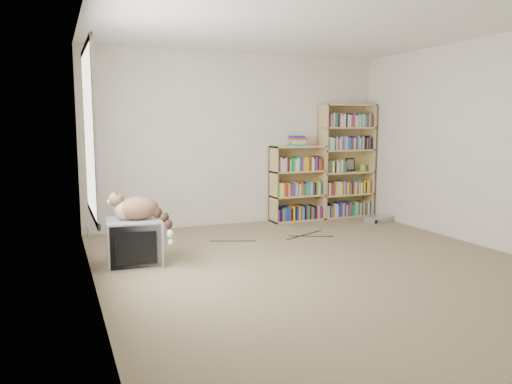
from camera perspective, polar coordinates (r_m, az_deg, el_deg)
name	(u,v)px	position (r m, az deg, el deg)	size (l,w,h in m)	color
floor	(322,266)	(5.32, 7.51, -8.40)	(4.50, 5.00, 0.01)	gray
wall_back	(239,140)	(7.39, -1.98, 6.02)	(4.50, 0.02, 2.50)	beige
wall_left	(91,151)	(4.45, -18.37, 4.48)	(0.02, 5.00, 2.50)	beige
wall_right	(490,143)	(6.53, 25.22, 5.06)	(0.02, 5.00, 2.50)	beige
ceiling	(326,18)	(5.21, 8.02, 19.04)	(4.50, 5.00, 0.02)	white
window	(90,133)	(4.64, -18.47, 6.45)	(0.02, 1.22, 1.52)	white
crt_tv	(134,242)	(5.45, -13.75, -5.56)	(0.59, 0.55, 0.48)	#959597
cat	(142,212)	(5.32, -12.89, -2.19)	(0.64, 0.53, 0.53)	#342115
bookcase_tall	(346,164)	(8.06, 10.20, 3.17)	(0.89, 0.30, 1.78)	tan
bookcase_short	(297,187)	(7.67, 4.70, 0.63)	(0.84, 0.30, 1.15)	tan
book_stack	(298,141)	(7.61, 4.79, 5.85)	(0.22, 0.28, 0.15)	#CD411B
green_mug	(362,168)	(8.22, 12.06, 2.74)	(0.10, 0.10, 0.11)	#70C337
framed_print	(350,164)	(8.20, 10.71, 3.12)	(0.15, 0.01, 0.20)	black
dvd_player	(379,219)	(7.82, 13.84, -3.01)	(0.38, 0.27, 0.09)	#A5A6AA
wall_outlet	(88,231)	(5.72, -18.65, -4.29)	(0.01, 0.08, 0.13)	silver
floor_cables	(267,238)	(6.51, 1.25, -5.30)	(1.20, 0.70, 0.01)	black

